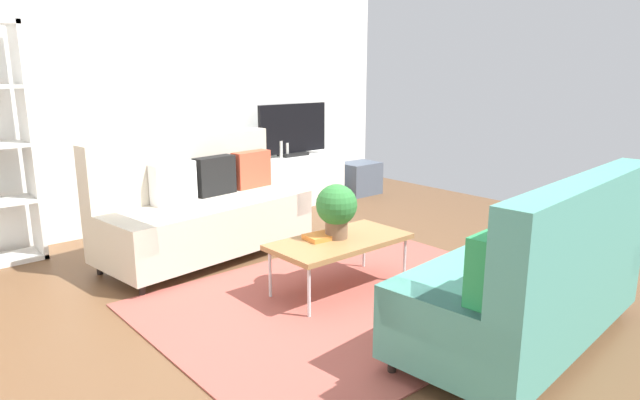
{
  "coord_description": "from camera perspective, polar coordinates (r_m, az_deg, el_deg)",
  "views": [
    {
      "loc": [
        -2.57,
        -2.93,
        1.7
      ],
      "look_at": [
        0.29,
        0.38,
        0.65
      ],
      "focal_mm": 30.84,
      "sensor_mm": 36.0,
      "label": 1
    }
  ],
  "objects": [
    {
      "name": "ground_plane",
      "position": [
        4.25,
        0.42,
        -10.07
      ],
      "size": [
        7.68,
        7.68,
        0.0
      ],
      "primitive_type": "plane",
      "color": "brown"
    },
    {
      "name": "wall_far",
      "position": [
        6.28,
        -16.92,
        10.65
      ],
      "size": [
        6.4,
        0.12,
        2.9
      ],
      "primitive_type": "cube",
      "color": "white",
      "rests_on": "ground_plane"
    },
    {
      "name": "area_rug",
      "position": [
        4.22,
        3.39,
        -10.19
      ],
      "size": [
        2.9,
        2.2,
        0.01
      ],
      "primitive_type": "cube",
      "color": "#9E4C42",
      "rests_on": "ground_plane"
    },
    {
      "name": "couch_beige",
      "position": [
        5.13,
        -12.12,
        -0.88
      ],
      "size": [
        1.99,
        1.07,
        1.1
      ],
      "rotation": [
        0.0,
        0.0,
        3.26
      ],
      "color": "beige",
      "rests_on": "ground_plane"
    },
    {
      "name": "couch_green",
      "position": [
        3.63,
        21.19,
        -7.68
      ],
      "size": [
        1.97,
        1.0,
        1.1
      ],
      "rotation": [
        0.0,
        0.0,
        0.09
      ],
      "color": "teal",
      "rests_on": "ground_plane"
    },
    {
      "name": "coffee_table",
      "position": [
        4.25,
        2.07,
        -4.42
      ],
      "size": [
        1.1,
        0.56,
        0.42
      ],
      "color": "#9E7042",
      "rests_on": "ground_plane"
    },
    {
      "name": "tv_console",
      "position": [
        6.96,
        -2.88,
        2.04
      ],
      "size": [
        1.4,
        0.44,
        0.64
      ],
      "primitive_type": "cube",
      "color": "silver",
      "rests_on": "ground_plane"
    },
    {
      "name": "tv",
      "position": [
        6.85,
        -2.84,
        7.21
      ],
      "size": [
        1.0,
        0.2,
        0.64
      ],
      "color": "black",
      "rests_on": "tv_console"
    },
    {
      "name": "storage_trunk",
      "position": [
        7.62,
        4.14,
        2.26
      ],
      "size": [
        0.52,
        0.4,
        0.44
      ],
      "primitive_type": "cube",
      "color": "#4C5666",
      "rests_on": "ground_plane"
    },
    {
      "name": "potted_plant",
      "position": [
        4.2,
        1.73,
        -0.79
      ],
      "size": [
        0.32,
        0.32,
        0.42
      ],
      "color": "brown",
      "rests_on": "coffee_table"
    },
    {
      "name": "table_book_0",
      "position": [
        4.23,
        0.09,
        -3.82
      ],
      "size": [
        0.26,
        0.2,
        0.04
      ],
      "primitive_type": "cube",
      "rotation": [
        0.0,
        0.0,
        -0.1
      ],
      "color": "orange",
      "rests_on": "coffee_table"
    },
    {
      "name": "vase_0",
      "position": [
        6.6,
        -7.18,
        5.01
      ],
      "size": [
        0.12,
        0.12,
        0.2
      ],
      "primitive_type": "cylinder",
      "color": "#33B29E",
      "rests_on": "tv_console"
    },
    {
      "name": "vase_1",
      "position": [
        6.7,
        -5.91,
        5.07
      ],
      "size": [
        0.14,
        0.14,
        0.17
      ],
      "primitive_type": "cylinder",
      "color": "#33B29E",
      "rests_on": "tv_console"
    },
    {
      "name": "bottle_0",
      "position": [
        6.74,
        -4.08,
        5.28
      ],
      "size": [
        0.04,
        0.04,
        0.2
      ],
      "primitive_type": "cylinder",
      "color": "silver",
      "rests_on": "tv_console"
    },
    {
      "name": "bottle_1",
      "position": [
        6.79,
        -3.44,
        5.23
      ],
      "size": [
        0.04,
        0.04,
        0.17
      ],
      "primitive_type": "cylinder",
      "color": "silver",
      "rests_on": "tv_console"
    }
  ]
}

